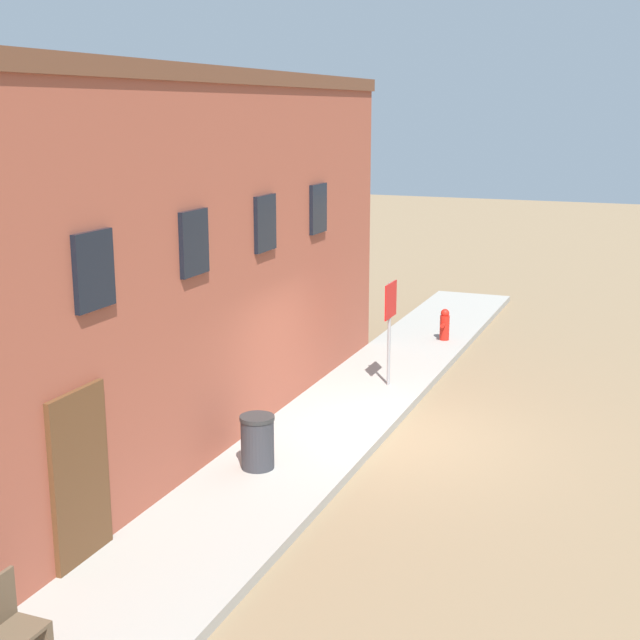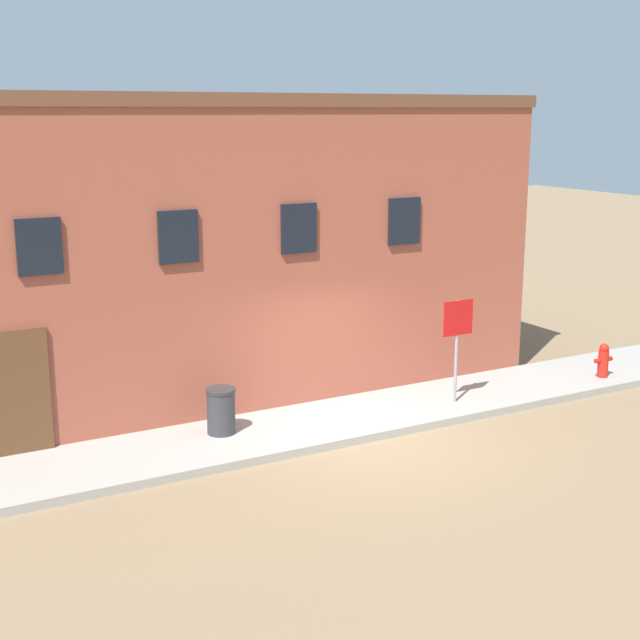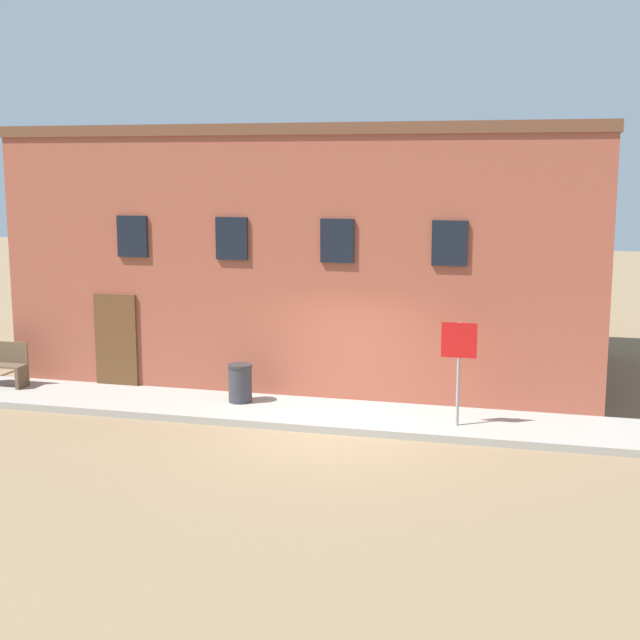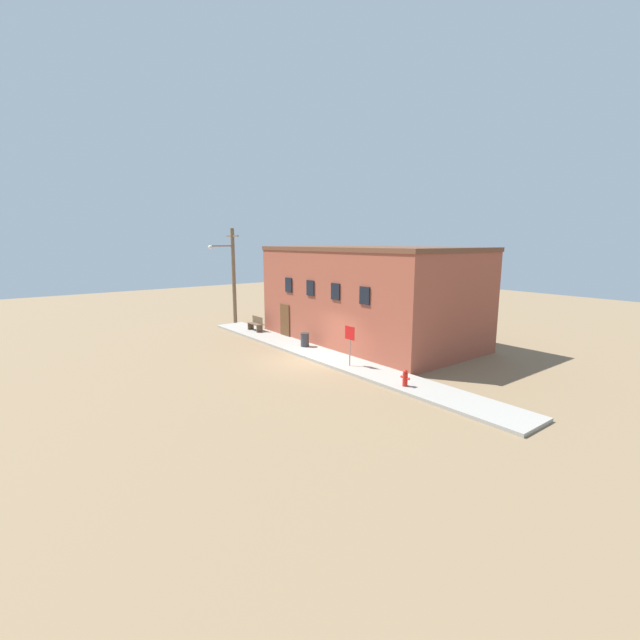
{
  "view_description": "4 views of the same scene",
  "coord_description": "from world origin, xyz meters",
  "views": [
    {
      "loc": [
        -13.23,
        -4.06,
        5.28
      ],
      "look_at": [
        -0.45,
        1.02,
        2.0
      ],
      "focal_mm": 50.0,
      "sensor_mm": 36.0,
      "label": 1
    },
    {
      "loc": [
        -7.72,
        -12.21,
        5.56
      ],
      "look_at": [
        -0.45,
        1.02,
        2.0
      ],
      "focal_mm": 50.0,
      "sensor_mm": 36.0,
      "label": 2
    },
    {
      "loc": [
        3.93,
        -15.69,
        4.99
      ],
      "look_at": [
        -0.45,
        1.02,
        2.0
      ],
      "focal_mm": 50.0,
      "sensor_mm": 36.0,
      "label": 3
    },
    {
      "loc": [
        17.44,
        -12.9,
        6.16
      ],
      "look_at": [
        -0.45,
        1.02,
        2.0
      ],
      "focal_mm": 24.0,
      "sensor_mm": 36.0,
      "label": 4
    }
  ],
  "objects": [
    {
      "name": "ground_plane",
      "position": [
        0.0,
        0.0,
        0.0
      ],
      "size": [
        80.0,
        80.0,
        0.0
      ],
      "primitive_type": "plane",
      "color": "#846B4C"
    },
    {
      "name": "sidewalk",
      "position": [
        0.0,
        1.02,
        0.07
      ],
      "size": [
        22.83,
        2.04,
        0.15
      ],
      "color": "#9E998E",
      "rests_on": "ground"
    },
    {
      "name": "brick_building",
      "position": [
        -1.49,
        5.66,
        2.93
      ],
      "size": [
        13.19,
        7.36,
        5.86
      ],
      "color": "#9E4C38",
      "rests_on": "ground"
    },
    {
      "name": "fire_hydrant",
      "position": [
        6.02,
        0.55,
        0.5
      ],
      "size": [
        0.45,
        0.22,
        0.72
      ],
      "color": "red",
      "rests_on": "sidewalk"
    },
    {
      "name": "stop_sign",
      "position": [
        2.32,
        0.71,
        1.53
      ],
      "size": [
        0.66,
        0.06,
        1.98
      ],
      "color": "gray",
      "rests_on": "sidewalk"
    },
    {
      "name": "trash_bin",
      "position": [
        -2.23,
        1.29,
        0.55
      ],
      "size": [
        0.51,
        0.51,
        0.8
      ],
      "color": "#333338",
      "rests_on": "sidewalk"
    }
  ]
}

